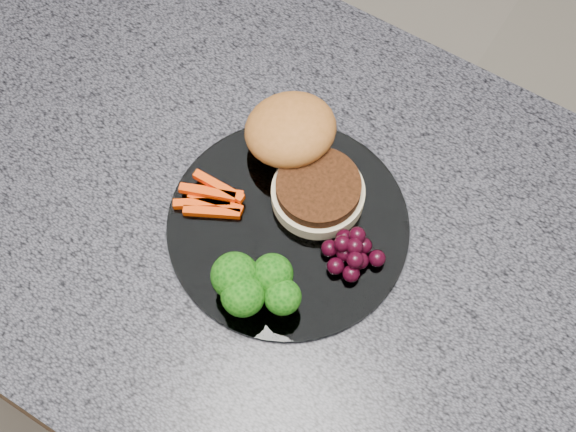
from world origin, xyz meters
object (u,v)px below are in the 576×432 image
Objects in this scene: plate at (288,225)px; burger at (300,153)px; island_cabinet at (259,334)px; grape_bunch at (351,252)px.

burger is at bearing 112.03° from plate.
plate is at bearing 1.70° from island_cabinet.
grape_bunch reaches higher than island_cabinet.
grape_bunch is (0.08, 0.00, 0.02)m from plate.
plate is 3.96× the size of grape_bunch.
grape_bunch is at bearing 1.45° from plate.
burger is at bearing 147.00° from grape_bunch.
burger is 2.88× the size of grape_bunch.
island_cabinet is 18.27× the size of grape_bunch.
island_cabinet is at bearing -178.44° from grape_bunch.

